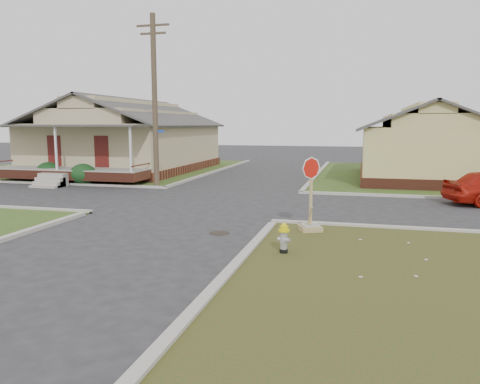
# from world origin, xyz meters

# --- Properties ---
(ground) EXTENTS (120.00, 120.00, 0.00)m
(ground) POSITION_xyz_m (0.00, 0.00, 0.00)
(ground) COLOR #29282B
(ground) RESTS_ON ground
(verge_far_left) EXTENTS (19.00, 19.00, 0.05)m
(verge_far_left) POSITION_xyz_m (-13.00, 18.00, 0.03)
(verge_far_left) COLOR #304B1A
(verge_far_left) RESTS_ON ground
(curbs) EXTENTS (80.00, 40.00, 0.12)m
(curbs) POSITION_xyz_m (0.00, 5.00, 0.00)
(curbs) COLOR #ADA79C
(curbs) RESTS_ON ground
(manhole) EXTENTS (0.64, 0.64, 0.01)m
(manhole) POSITION_xyz_m (2.20, -0.50, 0.01)
(manhole) COLOR black
(manhole) RESTS_ON ground
(corner_house) EXTENTS (10.10, 15.50, 5.30)m
(corner_house) POSITION_xyz_m (-10.00, 16.68, 2.28)
(corner_house) COLOR brown
(corner_house) RESTS_ON ground
(side_house_yellow) EXTENTS (7.60, 11.60, 4.70)m
(side_house_yellow) POSITION_xyz_m (10.00, 16.50, 2.19)
(side_house_yellow) COLOR brown
(side_house_yellow) RESTS_ON ground
(utility_pole) EXTENTS (1.80, 0.28, 9.00)m
(utility_pole) POSITION_xyz_m (-4.20, 8.90, 4.66)
(utility_pole) COLOR #3E3124
(utility_pole) RESTS_ON ground
(fire_hydrant) EXTENTS (0.30, 0.30, 0.79)m
(fire_hydrant) POSITION_xyz_m (4.53, -2.38, 0.48)
(fire_hydrant) COLOR black
(fire_hydrant) RESTS_ON ground
(stop_sign) EXTENTS (0.66, 0.64, 2.33)m
(stop_sign) POSITION_xyz_m (4.92, 0.36, 0.55)
(stop_sign) COLOR #A38858
(stop_sign) RESTS_ON ground
(hedge_left) EXTENTS (1.47, 1.20, 1.12)m
(hedge_left) POSITION_xyz_m (-11.36, 9.50, 0.61)
(hedge_left) COLOR #143718
(hedge_left) RESTS_ON verge_far_left
(hedge_right) EXTENTS (1.48, 1.21, 1.13)m
(hedge_right) POSITION_xyz_m (-8.60, 8.80, 0.62)
(hedge_right) COLOR #143718
(hedge_right) RESTS_ON verge_far_left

